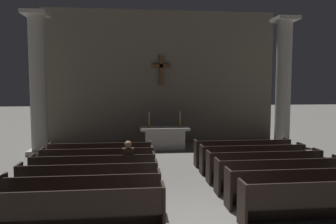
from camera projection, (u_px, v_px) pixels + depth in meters
The scene contains 19 objects.
pew_left_row_1 at pixel (75, 211), 6.05m from camera, with size 3.45×0.50×0.95m.
pew_left_row_2 at pixel (83, 194), 7.03m from camera, with size 3.45×0.50×0.95m.
pew_left_row_3 at pixel (89, 181), 8.00m from camera, with size 3.45×0.50×0.95m.
pew_left_row_4 at pixel (94, 171), 8.97m from camera, with size 3.45×0.50×0.95m.
pew_left_row_5 at pixel (98, 162), 9.94m from camera, with size 3.45×0.50×0.95m.
pew_left_row_6 at pixel (101, 156), 10.91m from camera, with size 3.45×0.50×0.95m.
pew_right_row_1 at pixel (322, 201), 6.58m from camera, with size 3.45×0.50×0.95m.
pew_right_row_2 at pixel (298, 186), 7.55m from camera, with size 3.45×0.50×0.95m.
pew_right_row_3 at pixel (279, 175), 8.52m from camera, with size 3.45×0.50×0.95m.
pew_right_row_4 at pixel (264, 166), 9.50m from camera, with size 3.45×0.50×0.95m.
pew_right_row_5 at pixel (252, 158), 10.47m from camera, with size 3.45×0.50×0.95m.
pew_right_row_6 at pixel (242, 152), 11.44m from camera, with size 3.45×0.50×0.95m.
column_left_second at pixel (38, 86), 13.10m from camera, with size 0.99×0.99×5.88m.
column_right_second at pixel (283, 86), 14.21m from camera, with size 0.99×0.99×5.88m.
altar at pixel (165, 138), 14.31m from camera, with size 2.20×0.90×1.01m.
candlestick_left at pixel (149, 122), 14.18m from camera, with size 0.16×0.16×0.71m.
candlestick_right at pixel (180, 122), 14.33m from camera, with size 0.16×0.16×0.71m.
apse_with_cross at pixel (161, 77), 16.11m from camera, with size 11.66×0.43×6.63m.
lone_worshipper at pixel (128, 162), 9.09m from camera, with size 0.32×0.43×1.32m.
Camera 1 is at (-1.35, -6.07, 2.87)m, focal length 33.95 mm.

